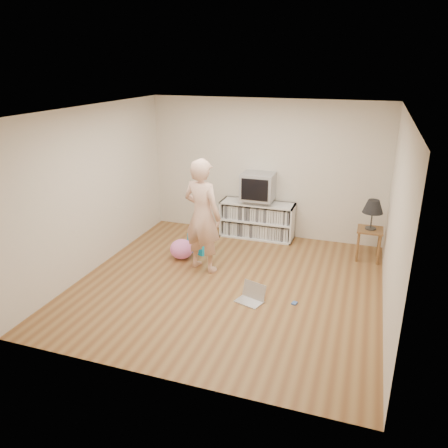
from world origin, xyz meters
The scene contains 13 objects.
ground centered at (0.00, 0.00, 0.00)m, with size 4.50×4.50×0.00m, color brown.
walls centered at (0.00, 0.00, 1.30)m, with size 4.52×4.52×2.60m.
ceiling centered at (0.00, 0.00, 2.60)m, with size 4.50×4.50×0.01m, color white.
media_unit centered at (-0.07, 2.04, 0.35)m, with size 1.40×0.45×0.70m.
dvd_deck centered at (-0.07, 2.02, 0.73)m, with size 0.45×0.35×0.07m, color gray.
crt_tv centered at (-0.07, 2.02, 1.02)m, with size 0.60×0.53×0.50m.
side_table centered at (1.99, 1.65, 0.42)m, with size 0.42×0.42×0.55m.
table_lamp centered at (1.99, 1.65, 0.94)m, with size 0.34×0.34×0.52m.
person centered at (-0.56, 0.38, 0.92)m, with size 0.67×0.44×1.84m, color beige.
laptop centered at (0.47, -0.36, 0.07)m, with size 0.44×0.39×0.25m.
playing_cards centered at (1.07, -0.25, 0.01)m, with size 0.07×0.09×0.02m, color #4265B0.
plush_blue centered at (-0.86, 1.02, 0.18)m, with size 0.45×0.41×0.43m.
plush_pink centered at (-1.06, 0.65, 0.17)m, with size 0.40×0.40×0.34m, color #FF7AD3.
Camera 1 is at (1.84, -5.66, 3.20)m, focal length 35.00 mm.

